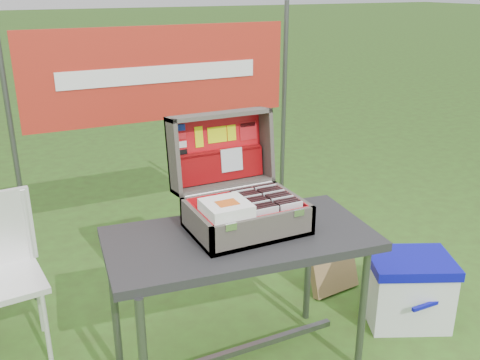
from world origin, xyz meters
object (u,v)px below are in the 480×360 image
cooler (408,289)px  chair (2,285)px  table (240,306)px  cardboard_box (332,265)px  suitcase (241,176)px

cooler → chair: 2.13m
table → cardboard_box: size_ratio=3.47×
table → suitcase: bearing=69.0°
chair → cardboard_box: (1.83, -0.18, -0.25)m
suitcase → cardboard_box: (0.79, 0.33, -0.81)m
table → cardboard_box: 0.96m
table → chair: (-0.99, 0.61, 0.05)m
table → cooler: size_ratio=2.65×
suitcase → cardboard_box: suitcase is taller
suitcase → chair: (-1.04, 0.51, -0.57)m
cooler → chair: size_ratio=0.54×
table → suitcase: suitcase is taller
table → cardboard_box: (0.84, 0.42, -0.20)m
suitcase → cooler: suitcase is taller
suitcase → cooler: (0.98, -0.12, -0.79)m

